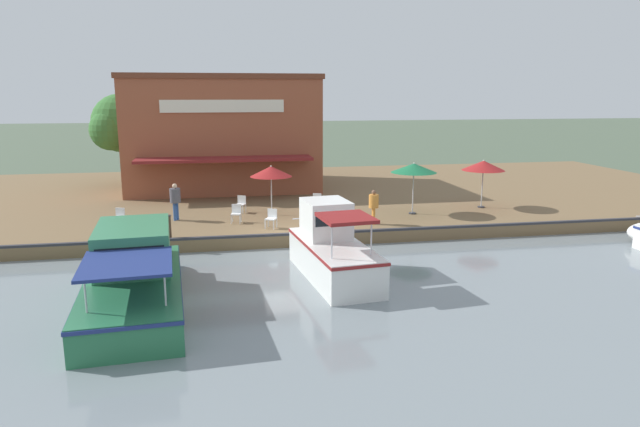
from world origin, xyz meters
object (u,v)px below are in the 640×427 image
at_px(patio_umbrella_by_entrance, 483,166).
at_px(patio_umbrella_back_row, 414,168).
at_px(cafe_chair_under_first_umbrella, 236,213).
at_px(cafe_chair_far_corner_seat, 271,217).
at_px(cafe_chair_beside_entrance, 317,201).
at_px(motorboat_fourth_along, 135,275).
at_px(person_mid_patio, 374,203).
at_px(waterfront_restaurant, 223,132).
at_px(cafe_chair_facing_river, 241,203).
at_px(tree_behind_restaurant, 119,125).
at_px(motorboat_second_along, 328,248).
at_px(cafe_chair_back_row_seat, 119,217).
at_px(patio_umbrella_near_quay_edge, 271,171).
at_px(person_at_quay_edge, 175,197).
at_px(cafe_chair_mid_patio, 312,214).
at_px(mooring_post, 169,227).

relative_size(patio_umbrella_by_entrance, patio_umbrella_back_row, 0.98).
bearing_deg(cafe_chair_under_first_umbrella, cafe_chair_far_corner_seat, 47.54).
xyz_separation_m(cafe_chair_beside_entrance, motorboat_fourth_along, (10.40, -7.70, -0.16)).
xyz_separation_m(patio_umbrella_back_row, person_mid_patio, (1.85, -2.54, -1.32)).
bearing_deg(waterfront_restaurant, cafe_chair_facing_river, 4.39).
relative_size(person_mid_patio, tree_behind_restaurant, 0.27).
bearing_deg(motorboat_second_along, waterfront_restaurant, -168.98).
bearing_deg(cafe_chair_back_row_seat, cafe_chair_beside_entrance, 102.51).
relative_size(cafe_chair_facing_river, cafe_chair_beside_entrance, 1.00).
bearing_deg(patio_umbrella_near_quay_edge, patio_umbrella_back_row, 81.60).
distance_m(waterfront_restaurant, person_mid_patio, 14.15).
distance_m(waterfront_restaurant, person_at_quay_edge, 10.40).
bearing_deg(person_at_quay_edge, motorboat_fourth_along, -4.42).
bearing_deg(person_mid_patio, cafe_chair_mid_patio, -100.77).
relative_size(cafe_chair_far_corner_seat, motorboat_second_along, 0.13).
distance_m(patio_umbrella_by_entrance, mooring_post, 16.23).
xyz_separation_m(cafe_chair_back_row_seat, cafe_chair_beside_entrance, (-2.09, 9.41, 0.00)).
bearing_deg(motorboat_fourth_along, person_at_quay_edge, 175.58).
bearing_deg(patio_umbrella_back_row, cafe_chair_far_corner_seat, -76.37).
bearing_deg(patio_umbrella_near_quay_edge, patio_umbrella_by_entrance, 89.17).
height_order(patio_umbrella_back_row, cafe_chair_under_first_umbrella, patio_umbrella_back_row).
distance_m(motorboat_fourth_along, mooring_post, 5.67).
height_order(patio_umbrella_near_quay_edge, person_mid_patio, patio_umbrella_near_quay_edge).
relative_size(person_mid_patio, motorboat_second_along, 0.24).
bearing_deg(cafe_chair_far_corner_seat, motorboat_second_along, 16.63).
relative_size(cafe_chair_far_corner_seat, person_mid_patio, 0.53).
bearing_deg(cafe_chair_beside_entrance, mooring_post, -55.86).
distance_m(patio_umbrella_by_entrance, cafe_chair_back_row_seat, 18.17).
bearing_deg(motorboat_second_along, cafe_chair_mid_patio, 176.48).
distance_m(patio_umbrella_near_quay_edge, motorboat_second_along, 8.26).
bearing_deg(mooring_post, person_mid_patio, 97.20).
distance_m(cafe_chair_facing_river, person_mid_patio, 6.95).
height_order(cafe_chair_back_row_seat, mooring_post, mooring_post).
xyz_separation_m(cafe_chair_beside_entrance, person_mid_patio, (3.63, 1.99, 0.51)).
relative_size(person_mid_patio, mooring_post, 1.56).
height_order(cafe_chair_facing_river, mooring_post, mooring_post).
relative_size(waterfront_restaurant, patio_umbrella_by_entrance, 4.64).
bearing_deg(person_at_quay_edge, mooring_post, -0.90).
distance_m(cafe_chair_under_first_umbrella, cafe_chair_mid_patio, 3.52).
distance_m(person_mid_patio, mooring_post, 9.11).
xyz_separation_m(person_mid_patio, motorboat_fourth_along, (6.76, -9.69, -0.67)).
distance_m(cafe_chair_beside_entrance, mooring_post, 8.50).
distance_m(person_at_quay_edge, tree_behind_restaurant, 12.67).
distance_m(cafe_chair_beside_entrance, tree_behind_restaurant, 15.66).
xyz_separation_m(patio_umbrella_back_row, cafe_chair_far_corner_seat, (1.75, -7.22, -1.82)).
bearing_deg(tree_behind_restaurant, person_at_quay_edge, 19.45).
bearing_deg(person_at_quay_edge, cafe_chair_mid_patio, 72.48).
distance_m(cafe_chair_back_row_seat, cafe_chair_under_first_umbrella, 5.22).
height_order(motorboat_fourth_along, motorboat_second_along, motorboat_second_along).
xyz_separation_m(patio_umbrella_near_quay_edge, patio_umbrella_by_entrance, (0.16, 11.04, 0.06)).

